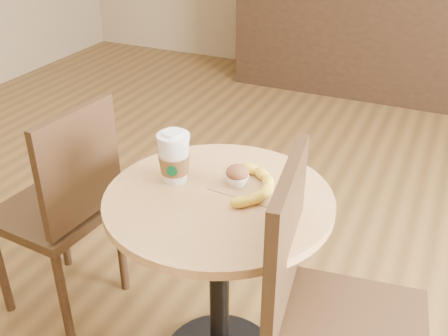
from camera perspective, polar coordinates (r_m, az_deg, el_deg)
name	(u,v)px	position (r m, az deg, el deg)	size (l,w,h in m)	color
cafe_table	(219,248)	(1.77, -0.54, -8.68)	(0.73, 0.73, 0.75)	black
chair_left	(64,205)	(2.14, -17.05, -3.86)	(0.44, 0.44, 0.93)	#352312
chair_right	(325,313)	(1.57, 10.92, -15.21)	(0.49, 0.49, 1.00)	#352312
service_counter	(372,30)	(4.65, 15.81, 14.30)	(2.30, 0.65, 1.04)	black
kraft_bag	(253,186)	(1.70, 3.18, -1.97)	(0.24, 0.18, 0.00)	#9C734B
coffee_cup	(174,159)	(1.71, -5.43, 1.02)	(0.11, 0.11, 0.18)	silver
muffin	(237,175)	(1.69, 1.46, -0.82)	(0.08, 0.08, 0.07)	silver
banana	(253,186)	(1.67, 3.14, -1.94)	(0.17, 0.27, 0.04)	yellow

